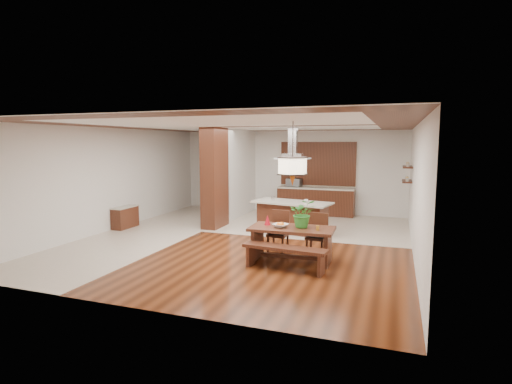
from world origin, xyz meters
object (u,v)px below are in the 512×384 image
at_px(island_cup, 306,201).
at_px(microwave, 294,183).
at_px(kitchen_island, 292,217).
at_px(hallway_console, 125,217).
at_px(dining_table, 292,236).
at_px(dining_chair_right, 317,235).
at_px(dining_bench, 285,258).
at_px(pendant_lantern, 293,154).
at_px(fruit_bowl, 280,226).
at_px(range_hood, 293,143).
at_px(foliage_plant, 303,213).
at_px(dining_chair_left, 278,232).

distance_m(island_cup, microwave, 3.24).
bearing_deg(kitchen_island, hallway_console, -158.07).
distance_m(dining_table, microwave, 5.76).
bearing_deg(island_cup, dining_chair_right, -71.32).
distance_m(dining_bench, dining_chair_right, 1.25).
xyz_separation_m(dining_table, pendant_lantern, (0.00, 0.00, 1.71)).
bearing_deg(fruit_bowl, hallway_console, 162.21).
distance_m(dining_bench, kitchen_island, 3.30).
xyz_separation_m(hallway_console, fruit_bowl, (5.16, -1.66, 0.44)).
distance_m(range_hood, microwave, 3.35).
height_order(foliage_plant, range_hood, range_hood).
relative_size(hallway_console, kitchen_island, 0.39).
height_order(hallway_console, dining_chair_right, dining_chair_right).
xyz_separation_m(dining_chair_right, kitchen_island, (-1.07, 2.05, -0.02)).
relative_size(dining_bench, kitchen_island, 0.75).
relative_size(kitchen_island, microwave, 4.46).
height_order(fruit_bowl, range_hood, range_hood).
bearing_deg(pendant_lantern, kitchen_island, 104.15).
relative_size(range_hood, island_cup, 8.31).
distance_m(hallway_console, dining_chair_left, 5.05).
distance_m(dining_chair_right, pendant_lantern, 1.91).
distance_m(dining_chair_left, fruit_bowl, 0.70).
relative_size(dining_table, foliage_plant, 2.96).
distance_m(dining_chair_left, pendant_lantern, 1.90).
xyz_separation_m(dining_bench, microwave, (-1.37, 6.19, 0.85)).
distance_m(dining_table, fruit_bowl, 0.33).
distance_m(dining_bench, dining_chair_left, 1.26).
bearing_deg(foliage_plant, dining_chair_left, 145.96).
xyz_separation_m(foliage_plant, fruit_bowl, (-0.43, -0.15, -0.26)).
bearing_deg(range_hood, dining_chair_left, -84.37).
bearing_deg(range_hood, pendant_lantern, -75.87).
height_order(fruit_bowl, island_cup, island_cup).
xyz_separation_m(dining_table, fruit_bowl, (-0.22, -0.08, 0.23)).
bearing_deg(microwave, dining_chair_left, -72.67).
xyz_separation_m(pendant_lantern, microwave, (-1.35, 5.57, -1.16)).
height_order(dining_table, dining_bench, dining_table).
xyz_separation_m(dining_chair_left, pendant_lantern, (0.45, -0.52, 1.77)).
height_order(dining_chair_right, kitchen_island, dining_chair_right).
height_order(dining_chair_left, dining_chair_right, dining_chair_left).
xyz_separation_m(hallway_console, dining_table, (5.39, -1.58, 0.22)).
bearing_deg(kitchen_island, foliage_plant, -61.28).
bearing_deg(pendant_lantern, hallway_console, 163.68).
bearing_deg(hallway_console, dining_bench, -22.17).
distance_m(dining_table, dining_chair_right, 0.69).
bearing_deg(kitchen_island, microwave, 112.99).
bearing_deg(dining_bench, kitchen_island, 101.81).
relative_size(fruit_bowl, microwave, 0.61).
xyz_separation_m(dining_table, dining_bench, (0.02, -0.63, -0.30)).
bearing_deg(fruit_bowl, dining_chair_left, 110.66).
height_order(dining_chair_right, island_cup, island_cup).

